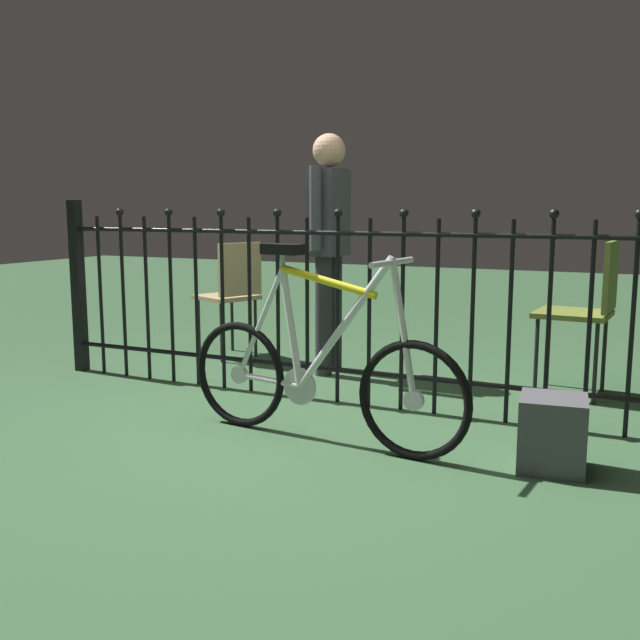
{
  "coord_description": "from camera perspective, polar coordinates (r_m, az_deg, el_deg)",
  "views": [
    {
      "loc": [
        1.59,
        -2.99,
        1.1
      ],
      "look_at": [
        0.1,
        0.2,
        0.55
      ],
      "focal_mm": 40.27,
      "sensor_mm": 36.0,
      "label": 1
    }
  ],
  "objects": [
    {
      "name": "display_crate",
      "position": [
        3.23,
        17.97,
        -8.56
      ],
      "size": [
        0.3,
        0.3,
        0.32
      ],
      "primitive_type": "cube",
      "rotation": [
        0.0,
        0.0,
        0.11
      ],
      "color": "#4C4C51",
      "rests_on": "ground"
    },
    {
      "name": "person_visitor",
      "position": [
        4.74,
        0.71,
        6.89
      ],
      "size": [
        0.21,
        0.48,
        1.58
      ],
      "color": "#2D2D33",
      "rests_on": "ground"
    },
    {
      "name": "chair_tan",
      "position": [
        5.29,
        -6.98,
        2.5
      ],
      "size": [
        0.5,
        0.5,
        0.85
      ],
      "color": "black",
      "rests_on": "ground"
    },
    {
      "name": "bicycle",
      "position": [
        3.38,
        -0.01,
        -4.19
      ],
      "size": [
        1.49,
        0.4,
        0.93
      ],
      "color": "black",
      "rests_on": "ground"
    },
    {
      "name": "chair_olive",
      "position": [
        4.45,
        20.58,
        1.34
      ],
      "size": [
        0.44,
        0.44,
        0.92
      ],
      "color": "black",
      "rests_on": "ground"
    },
    {
      "name": "ground_plane",
      "position": [
        3.56,
        -2.87,
        -9.13
      ],
      "size": [
        20.0,
        20.0,
        0.0
      ],
      "primitive_type": "plane",
      "color": "#365A37"
    },
    {
      "name": "iron_fence",
      "position": [
        4.05,
        0.91,
        1.48
      ],
      "size": [
        3.91,
        0.07,
        1.15
      ],
      "color": "black",
      "rests_on": "ground"
    }
  ]
}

